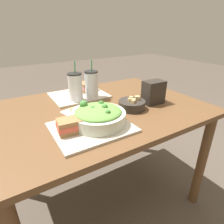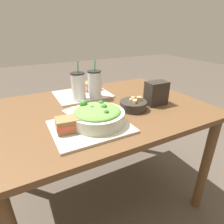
{
  "view_description": "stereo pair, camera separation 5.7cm",
  "coord_description": "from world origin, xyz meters",
  "px_view_note": "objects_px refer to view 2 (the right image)",
  "views": [
    {
      "loc": [
        -0.49,
        -0.94,
        1.21
      ],
      "look_at": [
        -0.02,
        -0.18,
        0.8
      ],
      "focal_mm": 30.0,
      "sensor_mm": 36.0,
      "label": 1
    },
    {
      "loc": [
        -0.44,
        -0.97,
        1.21
      ],
      "look_at": [
        -0.02,
        -0.18,
        0.8
      ],
      "focal_mm": 30.0,
      "sensor_mm": 36.0,
      "label": 2
    }
  ],
  "objects_px": {
    "sandwich_near": "(70,124)",
    "drink_cup_dark": "(78,87)",
    "napkin_folded": "(78,110)",
    "chip_bag": "(156,93)",
    "salad_bowl": "(97,115)",
    "baguette_near": "(86,110)",
    "sandwich_far": "(91,86)",
    "soup_bowl": "(133,105)",
    "drink_cup_red": "(95,85)"
  },
  "relations": [
    {
      "from": "baguette_near",
      "to": "napkin_folded",
      "type": "xyz_separation_m",
      "value": [
        -0.01,
        0.11,
        -0.04
      ]
    },
    {
      "from": "drink_cup_dark",
      "to": "sandwich_near",
      "type": "bearing_deg",
      "value": -114.77
    },
    {
      "from": "sandwich_near",
      "to": "drink_cup_dark",
      "type": "distance_m",
      "value": 0.4
    },
    {
      "from": "drink_cup_dark",
      "to": "chip_bag",
      "type": "distance_m",
      "value": 0.49
    },
    {
      "from": "salad_bowl",
      "to": "napkin_folded",
      "type": "xyz_separation_m",
      "value": [
        -0.03,
        0.22,
        -0.05
      ]
    },
    {
      "from": "salad_bowl",
      "to": "napkin_folded",
      "type": "distance_m",
      "value": 0.23
    },
    {
      "from": "sandwich_near",
      "to": "drink_cup_dark",
      "type": "bearing_deg",
      "value": 71.13
    },
    {
      "from": "salad_bowl",
      "to": "sandwich_far",
      "type": "bearing_deg",
      "value": 71.11
    },
    {
      "from": "chip_bag",
      "to": "salad_bowl",
      "type": "bearing_deg",
      "value": -167.16
    },
    {
      "from": "sandwich_far",
      "to": "drink_cup_dark",
      "type": "xyz_separation_m",
      "value": [
        -0.15,
        -0.15,
        0.05
      ]
    },
    {
      "from": "baguette_near",
      "to": "sandwich_far",
      "type": "height_order",
      "value": "sandwich_far"
    },
    {
      "from": "soup_bowl",
      "to": "chip_bag",
      "type": "relative_size",
      "value": 1.1
    },
    {
      "from": "sandwich_far",
      "to": "drink_cup_red",
      "type": "relative_size",
      "value": 0.59
    },
    {
      "from": "drink_cup_red",
      "to": "napkin_folded",
      "type": "distance_m",
      "value": 0.23
    },
    {
      "from": "baguette_near",
      "to": "chip_bag",
      "type": "height_order",
      "value": "chip_bag"
    },
    {
      "from": "sandwich_near",
      "to": "sandwich_far",
      "type": "relative_size",
      "value": 0.9
    },
    {
      "from": "sandwich_far",
      "to": "sandwich_near",
      "type": "bearing_deg",
      "value": -133.74
    },
    {
      "from": "baguette_near",
      "to": "drink_cup_dark",
      "type": "distance_m",
      "value": 0.26
    },
    {
      "from": "drink_cup_dark",
      "to": "chip_bag",
      "type": "height_order",
      "value": "drink_cup_dark"
    },
    {
      "from": "chip_bag",
      "to": "napkin_folded",
      "type": "bearing_deg",
      "value": 165.39
    },
    {
      "from": "baguette_near",
      "to": "chip_bag",
      "type": "distance_m",
      "value": 0.46
    },
    {
      "from": "baguette_near",
      "to": "napkin_folded",
      "type": "relative_size",
      "value": 0.86
    },
    {
      "from": "sandwich_near",
      "to": "chip_bag",
      "type": "bearing_deg",
      "value": 14.79
    },
    {
      "from": "sandwich_near",
      "to": "sandwich_far",
      "type": "xyz_separation_m",
      "value": [
        0.31,
        0.51,
        -0.0
      ]
    },
    {
      "from": "chip_bag",
      "to": "napkin_folded",
      "type": "height_order",
      "value": "chip_bag"
    },
    {
      "from": "soup_bowl",
      "to": "sandwich_near",
      "type": "height_order",
      "value": "sandwich_near"
    },
    {
      "from": "salad_bowl",
      "to": "baguette_near",
      "type": "distance_m",
      "value": 0.11
    },
    {
      "from": "napkin_folded",
      "to": "chip_bag",
      "type": "bearing_deg",
      "value": -16.65
    },
    {
      "from": "sandwich_near",
      "to": "chip_bag",
      "type": "distance_m",
      "value": 0.59
    },
    {
      "from": "sandwich_near",
      "to": "drink_cup_red",
      "type": "height_order",
      "value": "drink_cup_red"
    },
    {
      "from": "drink_cup_dark",
      "to": "napkin_folded",
      "type": "bearing_deg",
      "value": -112.17
    },
    {
      "from": "napkin_folded",
      "to": "baguette_near",
      "type": "bearing_deg",
      "value": -85.79
    },
    {
      "from": "sandwich_far",
      "to": "drink_cup_dark",
      "type": "height_order",
      "value": "drink_cup_dark"
    },
    {
      "from": "baguette_near",
      "to": "drink_cup_red",
      "type": "relative_size",
      "value": 0.61
    },
    {
      "from": "soup_bowl",
      "to": "drink_cup_dark",
      "type": "distance_m",
      "value": 0.37
    },
    {
      "from": "sandwich_near",
      "to": "drink_cup_red",
      "type": "relative_size",
      "value": 0.53
    },
    {
      "from": "drink_cup_red",
      "to": "baguette_near",
      "type": "bearing_deg",
      "value": -122.64
    },
    {
      "from": "soup_bowl",
      "to": "sandwich_far",
      "type": "xyz_separation_m",
      "value": [
        -0.09,
        0.43,
        0.02
      ]
    },
    {
      "from": "sandwich_far",
      "to": "chip_bag",
      "type": "relative_size",
      "value": 1.03
    },
    {
      "from": "salad_bowl",
      "to": "baguette_near",
      "type": "xyz_separation_m",
      "value": [
        -0.02,
        0.11,
        -0.01
      ]
    },
    {
      "from": "chip_bag",
      "to": "drink_cup_red",
      "type": "bearing_deg",
      "value": 139.58
    },
    {
      "from": "drink_cup_dark",
      "to": "salad_bowl",
      "type": "bearing_deg",
      "value": -94.27
    },
    {
      "from": "baguette_near",
      "to": "napkin_folded",
      "type": "distance_m",
      "value": 0.12
    },
    {
      "from": "drink_cup_dark",
      "to": "sandwich_far",
      "type": "bearing_deg",
      "value": 45.68
    },
    {
      "from": "sandwich_near",
      "to": "sandwich_far",
      "type": "height_order",
      "value": "same"
    },
    {
      "from": "soup_bowl",
      "to": "baguette_near",
      "type": "bearing_deg",
      "value": 174.06
    },
    {
      "from": "baguette_near",
      "to": "drink_cup_dark",
      "type": "bearing_deg",
      "value": -2.66
    },
    {
      "from": "salad_bowl",
      "to": "baguette_near",
      "type": "height_order",
      "value": "salad_bowl"
    },
    {
      "from": "salad_bowl",
      "to": "sandwich_far",
      "type": "relative_size",
      "value": 1.8
    },
    {
      "from": "sandwich_near",
      "to": "chip_bag",
      "type": "xyz_separation_m",
      "value": [
        0.58,
        0.09,
        0.03
      ]
    }
  ]
}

